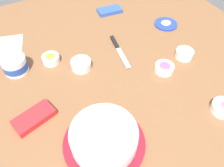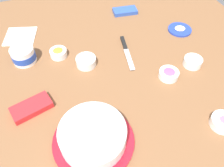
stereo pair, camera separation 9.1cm
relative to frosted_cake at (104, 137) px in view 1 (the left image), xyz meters
The scene contains 13 objects.
ground_plane 0.38m from the frosted_cake, 124.73° to the right, with size 1.54×1.54×0.00m, color brown.
frosted_cake is the anchor object (origin of this frame).
frosting_tub 0.52m from the frosted_cake, 70.14° to the right, with size 0.11×0.11×0.07m.
frosting_tub_lid 0.76m from the frosted_cake, 143.14° to the right, with size 0.12×0.12×0.02m.
spreading_knife 0.50m from the frosted_cake, 124.98° to the right, with size 0.06×0.24×0.01m.
sprinkle_bowl_green 0.57m from the frosted_cake, 158.02° to the right, with size 0.08×0.08×0.04m.
sprinkle_bowl_rainbow 0.43m from the frosted_cake, 154.78° to the right, with size 0.08×0.08×0.03m.
sprinkle_bowl_blue 0.38m from the frosted_cake, 101.83° to the right, with size 0.09×0.09×0.04m.
sprinkle_bowl_pink 0.47m from the frosted_cake, 168.62° to the left, with size 0.09×0.09×0.03m.
sprinkle_bowl_yellow 0.48m from the frosted_cake, 86.79° to the right, with size 0.08×0.08×0.04m.
candy_box_lower 0.28m from the frosted_cake, 48.95° to the right, with size 0.15×0.08×0.03m, color red.
candy_box_upper 0.82m from the frosted_cake, 119.44° to the right, with size 0.13×0.07×0.02m, color #2D51B2.
paper_napkin 0.71m from the frosted_cake, 74.99° to the right, with size 0.15×0.15×0.01m, color white.
Camera 1 is at (0.36, 0.63, 0.72)m, focal length 36.46 mm.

